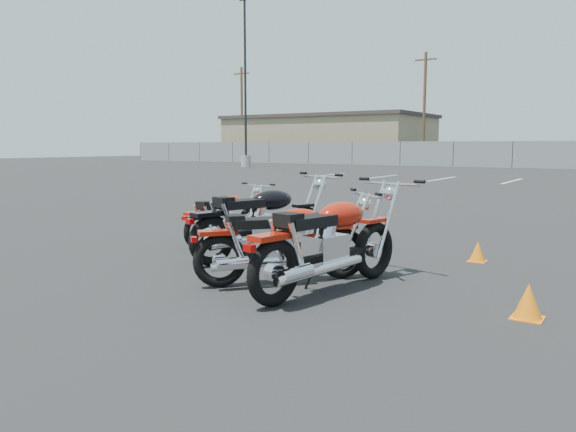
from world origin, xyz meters
The scene contains 12 objects.
ground centered at (0.00, 0.00, 0.00)m, with size 120.00×120.00×0.00m, color black.
motorcycle_front_red centered at (-1.64, 1.62, 0.40)m, with size 0.70×1.81×0.89m.
motorcycle_second_black centered at (-0.43, 0.90, 0.51)m, with size 1.15×2.27×1.12m.
motorcycle_third_red centered at (0.58, -0.09, 0.46)m, with size 1.63×1.81×1.01m.
motorcycle_rear_red centered at (1.18, -0.12, 0.52)m, with size 0.97×2.31×1.13m.
training_cone_near centered at (2.09, 2.26, 0.13)m, with size 0.22×0.22×0.27m.
training_cone_far centered at (3.10, 0.00, 0.16)m, with size 0.27×0.27×0.32m.
light_pole_west centered at (-20.07, 26.50, 3.08)m, with size 0.80×0.70×11.47m.
tan_building_west centered at (-22.00, 42.00, 2.16)m, with size 18.40×10.40×4.30m.
utility_pole_a centered at (-30.00, 39.00, 4.69)m, with size 1.80×0.24×9.00m.
utility_pole_b centered at (-12.00, 40.00, 4.69)m, with size 1.80×0.24×9.00m.
parking_line_stripes centered at (-2.50, 20.00, 0.00)m, with size 15.12×4.00×0.01m.
Camera 1 is at (3.93, -5.16, 1.52)m, focal length 35.00 mm.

